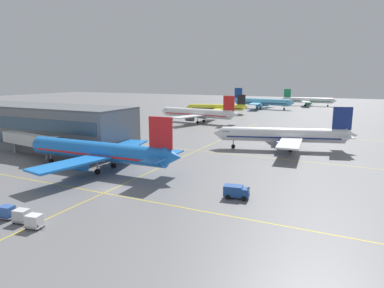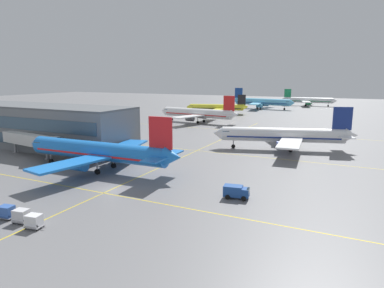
% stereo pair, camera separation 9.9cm
% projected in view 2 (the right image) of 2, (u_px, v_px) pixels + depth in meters
% --- Properties ---
extents(ground_plane, '(600.00, 600.00, 0.00)m').
position_uv_depth(ground_plane, '(111.00, 190.00, 59.84)').
color(ground_plane, slate).
extents(airliner_front_gate, '(38.78, 33.53, 12.08)m').
position_uv_depth(airliner_front_gate, '(99.00, 151.00, 71.39)').
color(airliner_front_gate, blue).
rests_on(airliner_front_gate, ground).
extents(airliner_second_row, '(37.27, 31.81, 11.81)m').
position_uv_depth(airliner_second_row, '(284.00, 135.00, 91.70)').
color(airliner_second_row, white).
rests_on(airliner_second_row, ground).
extents(airliner_third_row, '(38.50, 33.01, 11.96)m').
position_uv_depth(airliner_third_row, '(198.00, 113.00, 146.64)').
color(airliner_third_row, white).
rests_on(airliner_third_row, ground).
extents(airliner_far_left_stand, '(32.24, 27.58, 10.30)m').
position_uv_depth(airliner_far_left_stand, '(217.00, 107.00, 181.20)').
color(airliner_far_left_stand, yellow).
rests_on(airliner_far_left_stand, ground).
extents(airliner_far_right_stand, '(40.43, 34.71, 12.56)m').
position_uv_depth(airliner_far_right_stand, '(262.00, 102.00, 210.49)').
color(airliner_far_right_stand, '#5BB7E5').
rests_on(airliner_far_right_stand, ground).
extents(airliner_distant_taxiway, '(36.06, 31.16, 11.23)m').
position_uv_depth(airliner_distant_taxiway, '(308.00, 100.00, 231.69)').
color(airliner_distant_taxiway, white).
rests_on(airliner_distant_taxiway, ground).
extents(taxiway_markings, '(131.19, 124.62, 0.01)m').
position_uv_depth(taxiway_markings, '(197.00, 151.00, 91.45)').
color(taxiway_markings, yellow).
rests_on(taxiway_markings, ground).
extents(service_truck_red_van, '(4.35, 2.67, 2.10)m').
position_uv_depth(service_truck_red_van, '(236.00, 191.00, 55.33)').
color(service_truck_red_van, '#1E4793').
rests_on(service_truck_red_van, ground).
extents(baggage_cart_row_fourth, '(2.85, 1.98, 1.86)m').
position_uv_depth(baggage_cart_row_fourth, '(6.00, 212.00, 47.36)').
color(baggage_cart_row_fourth, '#99999E').
rests_on(baggage_cart_row_fourth, ground).
extents(baggage_cart_row_fifth, '(2.85, 1.98, 1.86)m').
position_uv_depth(baggage_cart_row_fifth, '(21.00, 216.00, 46.05)').
color(baggage_cart_row_fifth, '#99999E').
rests_on(baggage_cart_row_fifth, ground).
extents(baggage_cart_row_rightmost, '(2.85, 1.98, 1.86)m').
position_uv_depth(baggage_cart_row_rightmost, '(34.00, 221.00, 44.34)').
color(baggage_cart_row_rightmost, '#99999E').
rests_on(baggage_cart_row_rightmost, ground).
extents(jet_bridge, '(21.96, 5.70, 5.58)m').
position_uv_depth(jet_bridge, '(35.00, 141.00, 83.49)').
color(jet_bridge, silver).
rests_on(jet_bridge, ground).
extents(terminal_building, '(63.99, 15.62, 11.72)m').
position_uv_depth(terminal_building, '(31.00, 125.00, 97.53)').
color(terminal_building, slate).
rests_on(terminal_building, ground).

